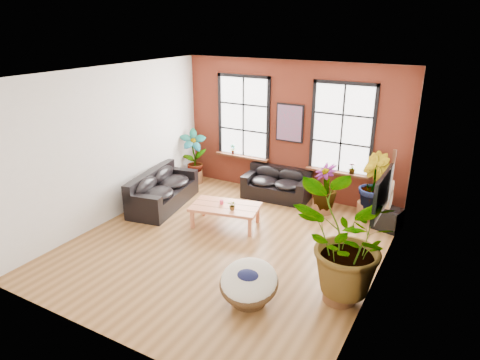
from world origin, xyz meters
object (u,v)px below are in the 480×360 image
object	(u,v)px
papasan_chair	(249,283)
sofa_back	(277,185)
coffee_table	(225,208)
sofa_left	(162,191)

from	to	relation	value
papasan_chair	sofa_back	bearing A→B (deg)	95.73
coffee_table	sofa_back	bearing A→B (deg)	68.30
sofa_back	coffee_table	distance (m)	2.10
sofa_back	papasan_chair	xyz separation A→B (m)	(1.47, -4.33, 0.02)
papasan_chair	coffee_table	bearing A→B (deg)	115.64
sofa_back	coffee_table	world-z (taller)	sofa_back
papasan_chair	sofa_left	bearing A→B (deg)	134.15
sofa_back	sofa_left	xyz separation A→B (m)	(-2.32, -1.89, 0.04)
coffee_table	papasan_chair	world-z (taller)	papasan_chair
sofa_back	coffee_table	bearing A→B (deg)	-103.45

